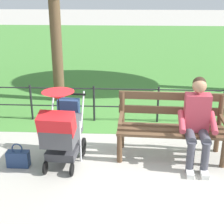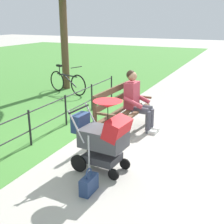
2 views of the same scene
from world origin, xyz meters
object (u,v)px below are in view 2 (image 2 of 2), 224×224
object	(u,v)px
person_on_bench	(136,99)
stroller	(104,135)
handbag	(89,184)
park_bench	(120,109)
bicycle	(67,82)

from	to	relation	value
person_on_bench	stroller	world-z (taller)	person_on_bench
handbag	stroller	bearing A→B (deg)	-172.48
stroller	handbag	bearing A→B (deg)	7.52
park_bench	bicycle	xyz separation A→B (m)	(-2.45, -2.88, -0.16)
stroller	bicycle	distance (m)	5.20
person_on_bench	handbag	distance (m)	2.64
park_bench	stroller	size ratio (longest dim) A/B	1.41
park_bench	stroller	world-z (taller)	stroller
stroller	handbag	xyz separation A→B (m)	(0.65, 0.09, -0.47)
park_bench	handbag	xyz separation A→B (m)	(2.23, 0.48, -0.40)
person_on_bench	bicycle	distance (m)	3.77
person_on_bench	stroller	xyz separation A→B (m)	(1.92, 0.18, -0.08)
park_bench	stroller	distance (m)	1.63
park_bench	bicycle	size ratio (longest dim) A/B	1.01
handbag	person_on_bench	bearing A→B (deg)	-174.19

